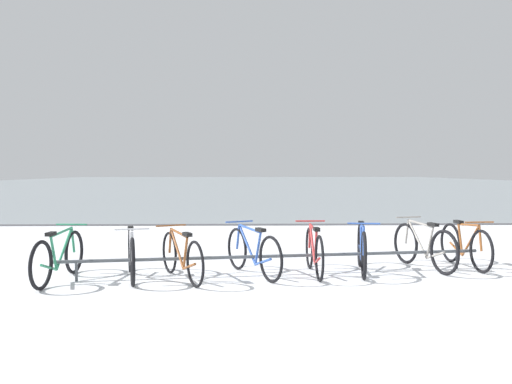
% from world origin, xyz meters
% --- Properties ---
extents(ground, '(80.00, 132.00, 0.08)m').
position_xyz_m(ground, '(0.00, 53.90, -0.04)').
color(ground, white).
extents(bike_rack, '(6.34, 0.94, 0.31)m').
position_xyz_m(bike_rack, '(-1.34, 2.81, 0.27)').
color(bike_rack, '#4C5156').
rests_on(bike_rack, ground).
extents(bicycle_0, '(0.46, 1.74, 0.76)m').
position_xyz_m(bicycle_0, '(-4.43, 2.43, 0.35)').
color(bicycle_0, black).
rests_on(bicycle_0, ground).
extents(bicycle_1, '(0.55, 1.62, 0.77)m').
position_xyz_m(bicycle_1, '(-3.45, 2.56, 0.35)').
color(bicycle_1, black).
rests_on(bicycle_1, ground).
extents(bicycle_2, '(0.81, 1.57, 0.74)m').
position_xyz_m(bicycle_2, '(-2.73, 2.49, 0.34)').
color(bicycle_2, black).
rests_on(bicycle_2, ground).
extents(bicycle_3, '(0.81, 1.59, 0.77)m').
position_xyz_m(bicycle_3, '(-1.72, 2.76, 0.35)').
color(bicycle_3, black).
rests_on(bicycle_3, ground).
extents(bicycle_4, '(0.46, 1.64, 0.77)m').
position_xyz_m(bicycle_4, '(-0.80, 2.82, 0.35)').
color(bicycle_4, black).
rests_on(bicycle_4, ground).
extents(bicycle_5, '(0.47, 1.70, 0.80)m').
position_xyz_m(bicycle_5, '(-0.06, 2.94, 0.36)').
color(bicycle_5, black).
rests_on(bicycle_5, ground).
extents(bicycle_6, '(0.59, 1.65, 0.79)m').
position_xyz_m(bicycle_6, '(0.98, 3.22, 0.36)').
color(bicycle_6, black).
rests_on(bicycle_6, ground).
extents(bicycle_7, '(0.46, 1.63, 0.78)m').
position_xyz_m(bicycle_7, '(1.70, 3.35, 0.35)').
color(bicycle_7, black).
rests_on(bicycle_7, ground).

